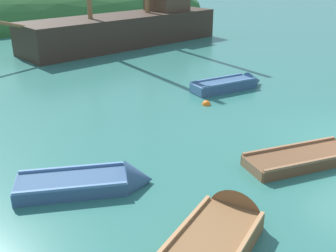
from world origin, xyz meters
The scene contains 6 objects.
sailing_ship centered at (1.36, 17.30, 0.73)m, with size 15.87×5.22×12.99m.
rowboat_outer_right centered at (-7.60, 2.18, 0.10)m, with size 3.38×2.23×1.02m.
rowboat_center centered at (-1.84, 0.12, 0.09)m, with size 3.96×1.87×1.02m.
rowboat_far centered at (-6.39, -1.00, 0.14)m, with size 3.41×2.53×1.20m.
rowboat_outer_left centered at (0.55, 6.41, 0.14)m, with size 3.46×1.12×0.87m.
buoy_orange centered at (-1.60, 5.40, 0.00)m, with size 0.33×0.33×0.33m, color orange.
Camera 1 is at (-10.81, -5.79, 5.10)m, focal length 43.23 mm.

